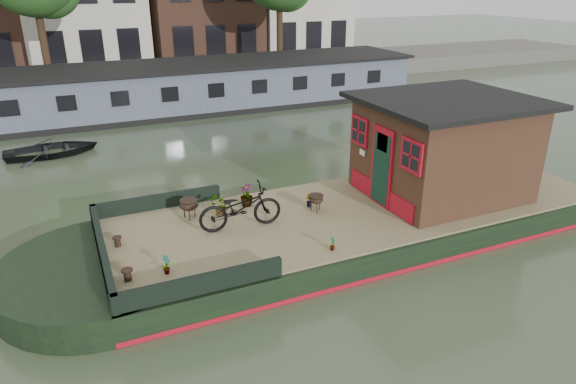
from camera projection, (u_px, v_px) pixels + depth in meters
name	position (u px, v px, depth m)	size (l,w,h in m)	color
ground	(363.00, 231.00, 12.46)	(120.00, 120.00, 0.00)	#2D3924
houseboat_hull	(314.00, 232.00, 11.85)	(14.01, 4.02, 0.60)	black
houseboat_deck	(364.00, 208.00, 12.21)	(11.80, 3.80, 0.05)	#817450
bow_bulwark	(147.00, 242.00, 10.22)	(3.00, 4.00, 0.35)	black
cabin	(443.00, 146.00, 12.55)	(4.00, 3.50, 2.42)	black
bicycle	(240.00, 208.00, 11.02)	(0.63, 1.82, 0.96)	black
potted_plant_a	(166.00, 264.00, 9.38)	(0.21, 0.14, 0.40)	#A23B2E
potted_plant_b	(309.00, 201.00, 12.16)	(0.17, 0.14, 0.31)	brown
potted_plant_c	(220.00, 206.00, 11.68)	(0.41, 0.36, 0.46)	#B55634
potted_plant_d	(247.00, 195.00, 12.18)	(0.31, 0.31, 0.56)	maroon
potted_plant_e	(332.00, 243.00, 10.21)	(0.17, 0.11, 0.32)	#955E2B
brazier_front	(316.00, 203.00, 11.92)	(0.37, 0.37, 0.40)	black
brazier_rear	(189.00, 209.00, 11.54)	(0.43, 0.43, 0.46)	black
bollard_port	(118.00, 242.00, 10.39)	(0.18, 0.18, 0.21)	black
bollard_stbd	(128.00, 275.00, 9.21)	(0.20, 0.20, 0.23)	black
dinghy	(51.00, 146.00, 17.71)	(2.19, 3.07, 0.64)	black
far_houseboat	(204.00, 87.00, 23.86)	(20.40, 4.40, 2.11)	#50586B
quay	(174.00, 76.00, 29.53)	(60.00, 6.00, 0.90)	#47443F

